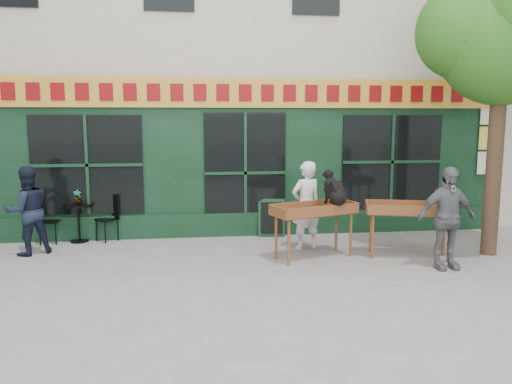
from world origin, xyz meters
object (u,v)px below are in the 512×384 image
Objects in this scene: man_right at (447,218)px; book_cart_right at (410,212)px; woman at (306,205)px; man_left at (27,211)px; dog at (335,187)px; bistro_table at (78,215)px; book_cart_center at (314,213)px.

book_cart_right is at bearing 108.03° from man_right.
woman is 1.05× the size of book_cart_right.
man_right is at bearing -51.97° from book_cart_right.
woman is 1.03× the size of man_left.
bistro_table is (-4.78, 1.79, -0.75)m from dog.
woman is (-0.35, 0.70, -0.45)m from dog.
man_left is at bearing 150.68° from dog.
man_left is at bearing -22.25° from woman.
woman reaches higher than book_cart_center.
book_cart_center is 2.20m from man_right.
bistro_table is (-4.43, 1.74, -0.28)m from book_cart_center.
man_right reaches higher than book_cart_center.
man_left is (-7.14, 1.78, -0.04)m from man_right.
dog is at bearing 136.60° from man_left.
man_right is (0.30, -0.75, 0.03)m from book_cart_right.
dog is 0.90m from woman.
man_right is (1.66, -0.86, -0.44)m from dog.
man_left reaches higher than book_cart_right.
book_cart_right is at bearing 137.58° from man_left.
man_left is at bearing 150.59° from book_cart_center.
man_right reaches higher than dog.
book_cart_right is 0.95× the size of man_right.
book_cart_center reaches higher than bistro_table.
book_cart_center is at bearing 152.11° from dog.
woman is 1.89m from book_cart_right.
book_cart_center and book_cart_right have the same top height.
woman reaches higher than man_left.
man_left is (-6.84, 1.03, -0.01)m from book_cart_right.
book_cart_center is 1.00× the size of book_cart_right.
woman is 2.22× the size of bistro_table.
woman reaches higher than dog.
dog is 1.44m from book_cart_right.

